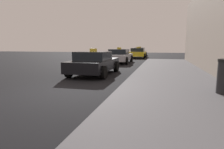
% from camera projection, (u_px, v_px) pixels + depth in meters
% --- Properties ---
extents(ground_plane, '(80.00, 80.00, 0.00)m').
position_uv_depth(ground_plane, '(53.00, 94.00, 6.31)').
color(ground_plane, black).
extents(sidewalk, '(4.00, 32.00, 0.15)m').
position_uv_depth(sidewalk, '(182.00, 100.00, 5.33)').
color(sidewalk, '#5B5B60').
rests_on(sidewalk, ground_plane).
extents(car_black, '(2.03, 4.23, 1.43)m').
position_uv_depth(car_black, '(94.00, 63.00, 10.54)').
color(car_black, black).
rests_on(car_black, ground_plane).
extents(car_silver, '(1.99, 4.44, 1.43)m').
position_uv_depth(car_silver, '(120.00, 56.00, 17.64)').
color(car_silver, '#B7B7BF').
rests_on(car_silver, ground_plane).
extents(car_yellow, '(2.07, 4.52, 1.43)m').
position_uv_depth(car_yellow, '(138.00, 53.00, 25.11)').
color(car_yellow, yellow).
rests_on(car_yellow, ground_plane).
extents(car_white, '(1.92, 4.11, 1.43)m').
position_uv_depth(car_white, '(140.00, 51.00, 31.29)').
color(car_white, white).
rests_on(car_white, ground_plane).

